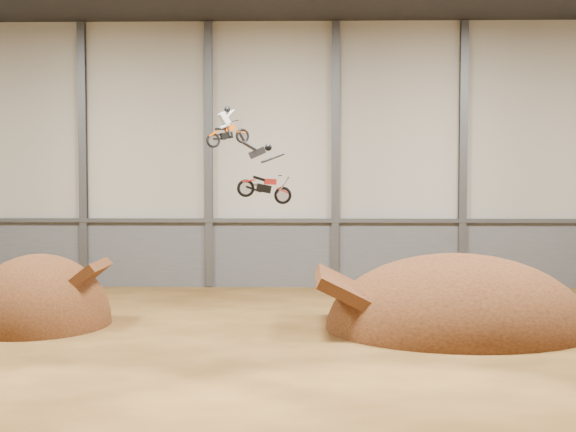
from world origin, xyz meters
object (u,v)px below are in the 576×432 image
(landing_ramp, at_px, (457,329))
(fmx_rider_b, at_px, (263,169))
(takeoff_ramp, at_px, (39,325))
(fmx_rider_a, at_px, (229,124))

(landing_ramp, distance_m, fmx_rider_b, 9.74)
(takeoff_ramp, height_order, fmx_rider_b, fmx_rider_b)
(takeoff_ramp, distance_m, fmx_rider_a, 11.10)
(takeoff_ramp, xyz_separation_m, fmx_rider_b, (9.00, -1.38, 6.19))
(takeoff_ramp, xyz_separation_m, landing_ramp, (16.47, -0.47, 0.00))
(fmx_rider_a, bearing_deg, takeoff_ramp, 164.79)
(landing_ramp, bearing_deg, fmx_rider_a, 165.95)
(fmx_rider_a, bearing_deg, fmx_rider_b, -92.41)
(fmx_rider_a, relative_size, fmx_rider_b, 0.69)
(takeoff_ramp, bearing_deg, fmx_rider_b, -8.70)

